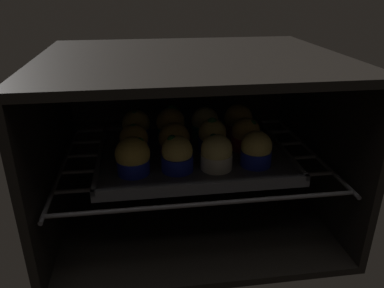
# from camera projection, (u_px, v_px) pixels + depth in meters

# --- Properties ---
(oven_cavity) EXTENTS (0.59, 0.47, 0.37)m
(oven_cavity) POSITION_uv_depth(u_px,v_px,m) (189.00, 135.00, 0.84)
(oven_cavity) COLOR black
(oven_cavity) RESTS_ON ground
(oven_rack) EXTENTS (0.55, 0.42, 0.01)m
(oven_rack) POSITION_uv_depth(u_px,v_px,m) (191.00, 157.00, 0.81)
(oven_rack) COLOR #4C494C
(oven_rack) RESTS_ON oven_cavity
(baking_tray) EXTENTS (0.39, 0.31, 0.02)m
(baking_tray) POSITION_uv_depth(u_px,v_px,m) (192.00, 154.00, 0.80)
(baking_tray) COLOR #4C4C51
(baking_tray) RESTS_ON oven_rack
(muffin_row0_col0) EXTENTS (0.07, 0.07, 0.07)m
(muffin_row0_col0) POSITION_uv_depth(u_px,v_px,m) (133.00, 157.00, 0.70)
(muffin_row0_col0) COLOR #1928B7
(muffin_row0_col0) RESTS_ON baking_tray
(muffin_row0_col1) EXTENTS (0.06, 0.06, 0.07)m
(muffin_row0_col1) POSITION_uv_depth(u_px,v_px,m) (177.00, 155.00, 0.71)
(muffin_row0_col1) COLOR #1928B7
(muffin_row0_col1) RESTS_ON baking_tray
(muffin_row0_col2) EXTENTS (0.06, 0.06, 0.07)m
(muffin_row0_col2) POSITION_uv_depth(u_px,v_px,m) (217.00, 153.00, 0.71)
(muffin_row0_col2) COLOR silver
(muffin_row0_col2) RESTS_ON baking_tray
(muffin_row0_col3) EXTENTS (0.06, 0.06, 0.07)m
(muffin_row0_col3) POSITION_uv_depth(u_px,v_px,m) (256.00, 150.00, 0.73)
(muffin_row0_col3) COLOR #1928B7
(muffin_row0_col3) RESTS_ON baking_tray
(muffin_row1_col0) EXTENTS (0.06, 0.06, 0.07)m
(muffin_row1_col0) POSITION_uv_depth(u_px,v_px,m) (134.00, 142.00, 0.76)
(muffin_row1_col0) COLOR #1928B7
(muffin_row1_col0) RESTS_ON baking_tray
(muffin_row1_col1) EXTENTS (0.07, 0.07, 0.07)m
(muffin_row1_col1) POSITION_uv_depth(u_px,v_px,m) (174.00, 140.00, 0.77)
(muffin_row1_col1) COLOR #7A238C
(muffin_row1_col1) RESTS_ON baking_tray
(muffin_row1_col2) EXTENTS (0.06, 0.06, 0.08)m
(muffin_row1_col2) POSITION_uv_depth(u_px,v_px,m) (212.00, 136.00, 0.79)
(muffin_row1_col2) COLOR #1928B7
(muffin_row1_col2) RESTS_ON baking_tray
(muffin_row1_col3) EXTENTS (0.06, 0.06, 0.07)m
(muffin_row1_col3) POSITION_uv_depth(u_px,v_px,m) (246.00, 135.00, 0.80)
(muffin_row1_col3) COLOR red
(muffin_row1_col3) RESTS_ON baking_tray
(muffin_row2_col0) EXTENTS (0.06, 0.06, 0.07)m
(muffin_row2_col0) POSITION_uv_depth(u_px,v_px,m) (136.00, 127.00, 0.84)
(muffin_row2_col0) COLOR #1928B7
(muffin_row2_col0) RESTS_ON baking_tray
(muffin_row2_col1) EXTENTS (0.07, 0.07, 0.08)m
(muffin_row2_col1) POSITION_uv_depth(u_px,v_px,m) (171.00, 124.00, 0.85)
(muffin_row2_col1) COLOR #0C8C84
(muffin_row2_col1) RESTS_ON baking_tray
(muffin_row2_col2) EXTENTS (0.06, 0.06, 0.07)m
(muffin_row2_col2) POSITION_uv_depth(u_px,v_px,m) (205.00, 123.00, 0.86)
(muffin_row2_col2) COLOR #0C8C84
(muffin_row2_col2) RESTS_ON baking_tray
(muffin_row2_col3) EXTENTS (0.07, 0.07, 0.07)m
(muffin_row2_col3) POSITION_uv_depth(u_px,v_px,m) (238.00, 121.00, 0.87)
(muffin_row2_col3) COLOR red
(muffin_row2_col3) RESTS_ON baking_tray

